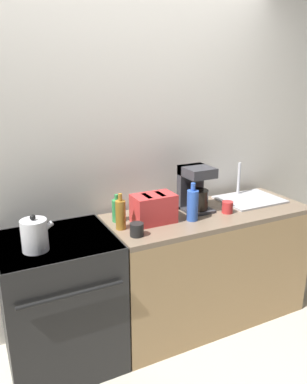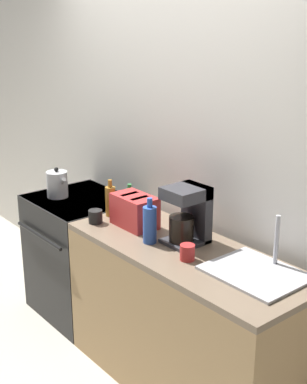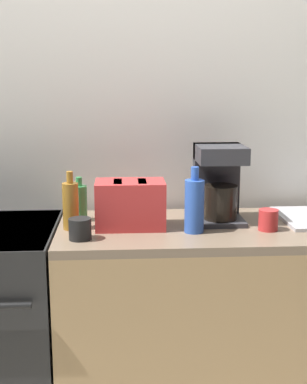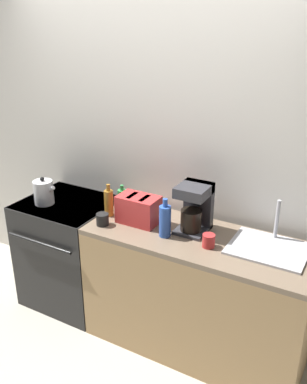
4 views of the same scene
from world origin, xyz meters
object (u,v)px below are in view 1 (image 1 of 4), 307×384
kettle (35,235)px  bottle_green (117,210)px  stove (61,301)px  cup_red (227,207)px  cup_black (137,230)px  bottle_amber (121,214)px  toaster (154,208)px  bottle_blue (193,205)px  coffee_maker (195,187)px

kettle → bottle_green: kettle is taller
stove → bottle_green: 0.69m
cup_red → cup_black: 0.77m
kettle → cup_black: size_ratio=2.50×
bottle_amber → stove: bearing=176.6°
kettle → cup_black: bearing=-6.9°
bottle_green → bottle_amber: bottle_amber is taller
kettle → cup_black: 0.61m
kettle → cup_red: bearing=0.3°
toaster → cup_red: size_ratio=3.32×
bottle_green → bottle_blue: size_ratio=0.72×
toaster → bottle_blue: bearing=-18.7°
cup_black → bottle_green: bearing=94.2°
stove → cup_black: (0.47, -0.17, 0.48)m
toaster → cup_red: 0.57m
bottle_green → cup_red: bearing=-14.6°
toaster → coffee_maker: bearing=13.2°
bottle_blue → stove: bearing=173.7°
stove → bottle_green: bottle_green is taller
kettle → cup_red: (1.37, 0.01, -0.05)m
coffee_maker → kettle: bearing=-171.6°
stove → bottle_green: (0.45, 0.11, 0.52)m
coffee_maker → cup_black: bearing=-156.9°
cup_black → toaster: bearing=38.8°
cup_black → cup_red: bearing=6.0°
bottle_amber → cup_black: 0.17m
kettle → coffee_maker: bearing=8.4°
coffee_maker → cup_red: 0.28m
toaster → bottle_amber: 0.25m
kettle → bottle_amber: bottle_amber is taller
kettle → bottle_green: (0.58, 0.21, -0.01)m
bottle_blue → bottle_green: bearing=155.9°
cup_red → cup_black: size_ratio=0.99×
kettle → coffee_maker: (1.19, 0.18, 0.08)m
coffee_maker → bottle_green: (-0.61, 0.04, -0.09)m
kettle → bottle_blue: bearing=-0.1°
toaster → cup_black: (-0.20, -0.16, -0.06)m
coffee_maker → cup_black: 0.65m
bottle_amber → cup_red: size_ratio=2.80×
bottle_green → kettle: bearing=-160.0°
toaster → bottle_blue: 0.27m
coffee_maker → bottle_amber: (-0.63, -0.10, -0.07)m
bottle_amber → cup_black: bearing=-72.5°
bottle_blue → cup_black: (-0.46, -0.07, -0.07)m
bottle_amber → cup_red: 0.82m
toaster → cup_black: size_ratio=3.27×
coffee_maker → bottle_blue: bearing=-126.4°
coffee_maker → bottle_blue: (-0.13, -0.18, -0.06)m
cup_black → kettle: bearing=173.1°
bottle_amber → cup_black: (0.05, -0.15, -0.06)m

